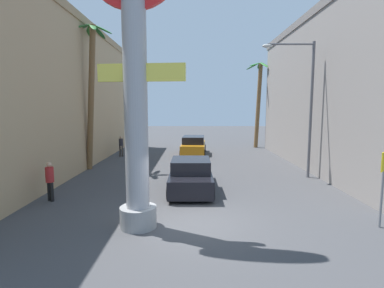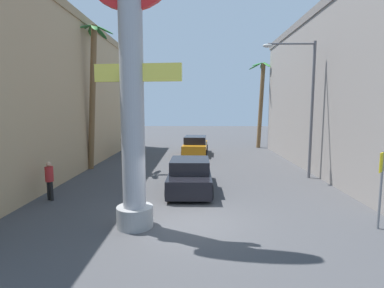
# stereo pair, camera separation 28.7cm
# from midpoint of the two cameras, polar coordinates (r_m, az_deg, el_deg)

# --- Properties ---
(ground_plane) EXTENTS (90.63, 90.63, 0.00)m
(ground_plane) POSITION_cam_midpoint_polar(r_m,az_deg,el_deg) (20.43, 0.72, -4.32)
(ground_plane) COLOR #424244
(building_left) EXTENTS (7.72, 26.31, 9.72)m
(building_left) POSITION_cam_midpoint_polar(r_m,az_deg,el_deg) (21.54, -29.29, 8.41)
(building_left) COLOR tan
(building_left) RESTS_ON ground
(building_right) EXTENTS (7.10, 19.03, 9.94)m
(building_right) POSITION_cam_midpoint_polar(r_m,az_deg,el_deg) (22.67, 29.14, 8.58)
(building_right) COLOR gray
(building_right) RESTS_ON ground
(neon_sign_pole) EXTENTS (3.18, 1.22, 10.09)m
(neon_sign_pole) POSITION_cam_midpoint_polar(r_m,az_deg,el_deg) (9.86, -10.51, 10.61)
(neon_sign_pole) COLOR #9E9EA3
(neon_sign_pole) RESTS_ON ground
(street_lamp) EXTENTS (2.91, 0.28, 7.59)m
(street_lamp) POSITION_cam_midpoint_polar(r_m,az_deg,el_deg) (17.96, 21.06, 8.46)
(street_lamp) COLOR #59595E
(street_lamp) RESTS_ON ground
(crossing_sign) EXTENTS (0.47, 0.47, 2.59)m
(crossing_sign) POSITION_cam_midpoint_polar(r_m,az_deg,el_deg) (11.64, 32.99, -5.53)
(crossing_sign) COLOR slate
(crossing_sign) RESTS_ON ground
(car_lead) EXTENTS (2.08, 5.06, 1.56)m
(car_lead) POSITION_cam_midpoint_polar(r_m,az_deg,el_deg) (14.69, 0.18, -5.97)
(car_lead) COLOR black
(car_lead) RESTS_ON ground
(car_far) EXTENTS (2.28, 4.80, 1.56)m
(car_far) POSITION_cam_midpoint_polar(r_m,az_deg,el_deg) (25.70, 0.96, -0.33)
(car_far) COLOR black
(car_far) RESTS_ON ground
(palm_tree_far_right) EXTENTS (2.71, 2.84, 8.45)m
(palm_tree_far_right) POSITION_cam_midpoint_polar(r_m,az_deg,el_deg) (30.58, 13.29, 8.48)
(palm_tree_far_right) COLOR brown
(palm_tree_far_right) RESTS_ON ground
(palm_tree_mid_left) EXTENTS (2.69, 2.56, 9.25)m
(palm_tree_mid_left) POSITION_cam_midpoint_polar(r_m,az_deg,el_deg) (20.38, -18.05, 10.96)
(palm_tree_mid_left) COLOR brown
(palm_tree_mid_left) RESTS_ON ground
(pedestrian_curb_left) EXTENTS (0.47, 0.47, 1.70)m
(pedestrian_curb_left) POSITION_cam_midpoint_polar(r_m,az_deg,el_deg) (14.25, -25.00, -5.86)
(pedestrian_curb_left) COLOR black
(pedestrian_curb_left) RESTS_ON ground
(pedestrian_far_left) EXTENTS (0.36, 0.36, 1.68)m
(pedestrian_far_left) POSITION_cam_midpoint_polar(r_m,az_deg,el_deg) (25.21, -12.69, -0.07)
(pedestrian_far_left) COLOR #3F3833
(pedestrian_far_left) RESTS_ON ground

